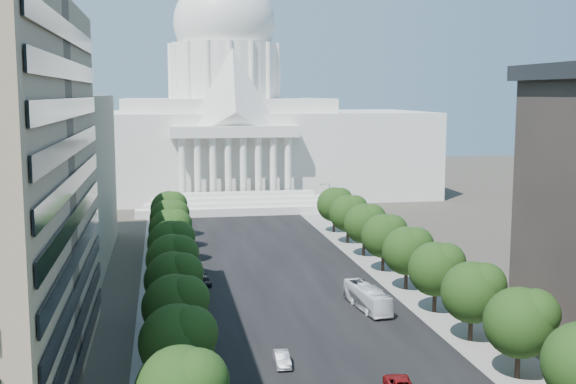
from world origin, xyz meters
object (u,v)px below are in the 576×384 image
car_silver (282,359)px  car_dark_b (205,281)px  car_red (399,384)px  city_bus (367,298)px

car_silver → car_dark_b: size_ratio=1.02×
car_red → car_dark_b: size_ratio=1.27×
car_silver → car_red: 14.07m
car_silver → city_bus: size_ratio=0.39×
car_silver → car_red: (10.70, -9.14, 0.04)m
car_red → car_silver: bearing=-34.9°
car_red → car_dark_b: (-17.23, 45.06, -0.14)m
car_dark_b → city_bus: bearing=-43.2°
car_silver → car_dark_b: car_silver is taller
car_silver → car_dark_b: bearing=101.7°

